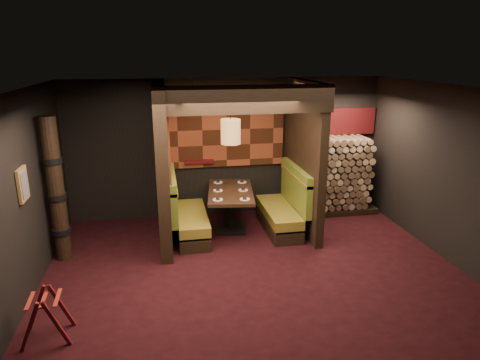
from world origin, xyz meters
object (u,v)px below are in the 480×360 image
luggage_rack (46,314)px  firewood_stack (336,175)px  booth_bench_left (186,216)px  pendant_lamp (231,132)px  totem_column (56,191)px  booth_bench_right (284,209)px  dining_table (231,202)px

luggage_rack → firewood_stack: firewood_stack is taller
booth_bench_left → pendant_lamp: pendant_lamp is taller
luggage_rack → totem_column: bearing=96.3°
booth_bench_right → pendant_lamp: bearing=176.7°
booth_bench_left → totem_column: bearing=-165.2°
booth_bench_left → booth_bench_right: bearing=0.0°
pendant_lamp → totem_column: bearing=-168.4°
booth_bench_left → booth_bench_right: (1.89, 0.00, 0.00)m
booth_bench_left → booth_bench_right: size_ratio=1.00×
booth_bench_left → luggage_rack: booth_bench_left is taller
firewood_stack → dining_table: bearing=-166.1°
booth_bench_right → totem_column: bearing=-172.1°
booth_bench_right → dining_table: size_ratio=0.98×
pendant_lamp → firewood_stack: (2.38, 0.64, -1.13)m
pendant_lamp → firewood_stack: bearing=15.1°
booth_bench_right → dining_table: (-1.03, 0.11, 0.17)m
dining_table → totem_column: totem_column is taller
booth_bench_right → firewood_stack: size_ratio=0.92×
firewood_stack → pendant_lamp: bearing=-164.9°
dining_table → booth_bench_right: bearing=-6.0°
booth_bench_left → firewood_stack: size_ratio=0.92×
luggage_rack → totem_column: (-0.24, 2.18, 0.86)m
luggage_rack → pendant_lamp: bearing=45.8°
booth_bench_left → booth_bench_right: 1.89m
booth_bench_left → luggage_rack: (-1.85, -2.73, -0.07)m
booth_bench_left → dining_table: size_ratio=0.98×
dining_table → pendant_lamp: size_ratio=1.45×
totem_column → firewood_stack: size_ratio=1.39×
booth_bench_left → dining_table: bearing=7.2°
dining_table → luggage_rack: size_ratio=2.49×
booth_bench_left → pendant_lamp: bearing=3.9°
booth_bench_left → firewood_stack: (3.25, 0.70, 0.42)m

